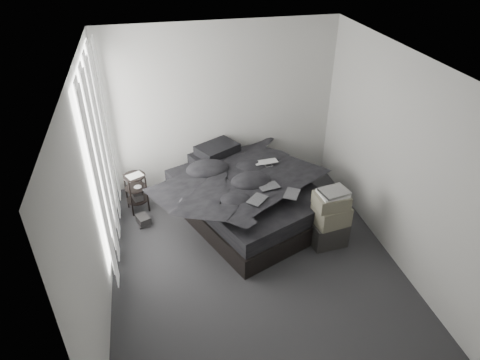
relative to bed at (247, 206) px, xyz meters
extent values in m
cube|color=#2A2A2C|center=(-0.15, -0.99, -0.15)|extent=(3.60, 4.20, 0.01)
cube|color=white|center=(-0.15, -0.99, 2.45)|extent=(3.60, 4.20, 0.01)
cube|color=beige|center=(-0.15, 1.11, 1.15)|extent=(3.60, 0.01, 2.60)
cube|color=beige|center=(-0.15, -3.09, 1.15)|extent=(3.60, 0.01, 2.60)
cube|color=beige|center=(-1.95, -0.99, 1.15)|extent=(0.01, 4.20, 2.60)
cube|color=beige|center=(1.65, -0.99, 1.15)|extent=(0.01, 4.20, 2.60)
cube|color=white|center=(-1.93, -0.09, 1.20)|extent=(0.02, 2.00, 2.30)
cube|color=white|center=(-1.88, -0.09, 1.13)|extent=(0.06, 2.12, 2.48)
cube|color=black|center=(0.00, 0.00, 0.00)|extent=(2.36, 2.65, 0.30)
cube|color=black|center=(0.00, 0.00, 0.26)|extent=(2.28, 2.56, 0.23)
imported|color=black|center=(0.02, -0.05, 0.51)|extent=(2.20, 2.34, 0.25)
cube|color=black|center=(-0.37, 0.76, 0.46)|extent=(0.78, 0.66, 0.15)
cube|color=black|center=(-0.30, 0.77, 0.60)|extent=(0.74, 0.67, 0.14)
imported|color=silver|center=(0.35, 0.20, 0.65)|extent=(0.37, 0.25, 0.03)
cube|color=black|center=(-0.02, -0.64, 0.64)|extent=(0.32, 0.32, 0.01)
cube|color=black|center=(0.21, -0.37, 0.65)|extent=(0.30, 0.23, 0.01)
cube|color=black|center=(0.46, -0.61, 0.65)|extent=(0.30, 0.33, 0.01)
cylinder|color=black|center=(-1.59, 0.49, 0.15)|extent=(0.40, 0.40, 0.60)
cube|color=white|center=(-1.58, 0.48, 0.46)|extent=(0.28, 0.26, 0.01)
cube|color=black|center=(-1.53, 0.09, -0.07)|extent=(0.21, 0.25, 0.15)
cube|color=black|center=(0.92, -0.87, 0.03)|extent=(0.50, 0.41, 0.35)
cube|color=#64614F|center=(0.93, -0.88, 0.33)|extent=(0.49, 0.41, 0.27)
cube|color=#64614F|center=(0.91, -0.87, 0.56)|extent=(0.43, 0.35, 0.18)
cube|color=silver|center=(0.92, -0.87, 0.66)|extent=(0.38, 0.32, 0.04)
cube|color=silver|center=(0.93, -0.88, 0.70)|extent=(0.39, 0.34, 0.03)
camera|label=1|loc=(-1.24, -5.04, 3.74)|focal=32.00mm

